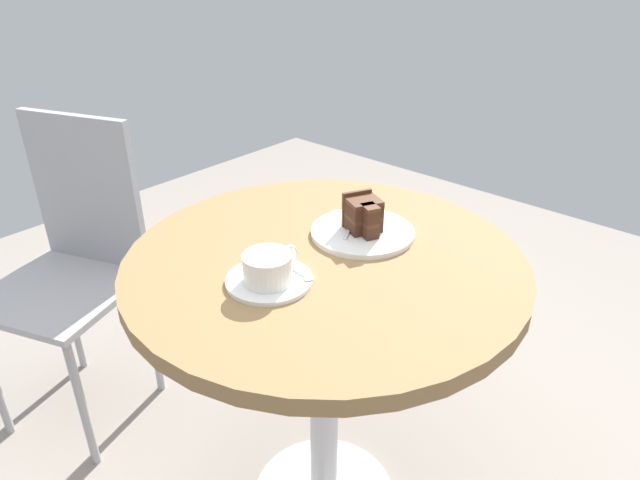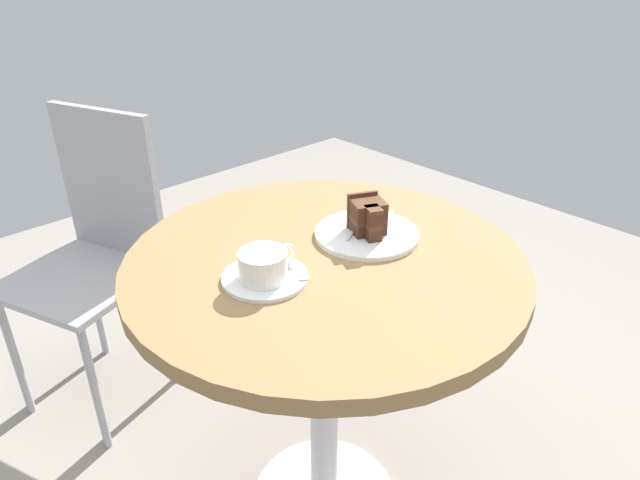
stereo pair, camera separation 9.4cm
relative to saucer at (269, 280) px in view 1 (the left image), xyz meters
name	(u,v)px [view 1 (the left image)]	position (x,y,z in m)	size (l,w,h in m)	color
cafe_table	(325,304)	(0.15, -0.01, -0.12)	(0.84, 0.84, 0.76)	olive
saucer	(269,280)	(0.00, 0.00, 0.00)	(0.17, 0.17, 0.01)	white
coffee_cup	(268,267)	(-0.01, -0.01, 0.03)	(0.13, 0.09, 0.06)	white
teaspoon	(299,272)	(0.05, -0.03, 0.01)	(0.03, 0.11, 0.00)	silver
cake_plate	(364,233)	(0.27, -0.02, 0.00)	(0.23, 0.23, 0.01)	white
cake_slice	(363,215)	(0.27, -0.01, 0.04)	(0.09, 0.10, 0.08)	#422619
fork	(353,221)	(0.29, 0.03, 0.01)	(0.14, 0.08, 0.00)	silver
napkin	(362,223)	(0.32, 0.02, 0.00)	(0.20, 0.20, 0.00)	beige
cafe_chair	(75,249)	(-0.02, 0.80, -0.22)	(0.49, 0.49, 0.92)	#9E9EA3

